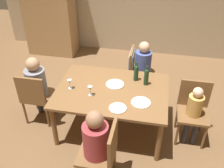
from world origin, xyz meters
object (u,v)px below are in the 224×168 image
object	(u,v)px
armoire_cabinet	(49,7)
chair_near	(103,151)
dinner_plate_host	(115,84)
person_man_guest	(94,143)
person_child_small	(194,110)
dinner_plate_guest_left	(141,102)
dinner_plate_guest_right	(118,108)
chair_far_right	(136,67)
dining_table	(112,94)
wine_glass_near_left	(70,82)
wine_bottle_tall_green	(136,72)
wine_glass_centre	(90,89)
wine_bottle_dark_red	(146,76)
chair_right_end	(193,107)
person_man_bearded	(144,66)
chair_left_end	(36,95)
person_woman_host	(38,84)

from	to	relation	value
armoire_cabinet	chair_near	world-z (taller)	armoire_cabinet
chair_near	dinner_plate_host	bearing A→B (deg)	3.49
person_man_guest	person_child_small	size ratio (longest dim) A/B	1.21
dinner_plate_guest_left	dinner_plate_guest_right	distance (m)	0.34
dinner_plate_guest_right	chair_far_right	bearing A→B (deg)	86.49
dining_table	wine_glass_near_left	xyz separation A→B (m)	(-0.61, -0.09, 0.18)
wine_bottle_tall_green	dinner_plate_host	size ratio (longest dim) A/B	1.13
person_man_guest	wine_glass_centre	xyz separation A→B (m)	(-0.25, 0.78, 0.19)
wine_bottle_dark_red	dinner_plate_guest_left	distance (m)	0.48
wine_glass_near_left	armoire_cabinet	bearing A→B (deg)	118.23
chair_right_end	wine_glass_centre	world-z (taller)	chair_right_end
armoire_cabinet	person_man_bearded	distance (m)	2.72
wine_glass_near_left	dinner_plate_host	world-z (taller)	wine_glass_near_left
armoire_cabinet	person_man_bearded	xyz separation A→B (m)	(2.30, -1.37, -0.46)
chair_far_right	dinner_plate_host	distance (m)	0.88
person_child_small	wine_glass_near_left	size ratio (longest dim) A/B	6.28
person_man_guest	wine_glass_near_left	bearing A→B (deg)	33.46
chair_left_end	person_man_guest	distance (m)	1.47
person_woman_host	person_man_bearded	bearing A→B (deg)	30.81
armoire_cabinet	chair_near	distance (m)	3.91
chair_left_end	wine_glass_centre	size ratio (longest dim) A/B	6.17
person_child_small	person_man_bearded	bearing A→B (deg)	-51.13
wine_glass_centre	dinner_plate_host	world-z (taller)	wine_glass_centre
chair_left_end	wine_bottle_tall_green	size ratio (longest dim) A/B	2.96
person_woman_host	wine_bottle_tall_green	size ratio (longest dim) A/B	3.66
chair_right_end	wine_bottle_dark_red	xyz separation A→B (m)	(-0.72, 0.15, 0.35)
person_man_bearded	wine_glass_near_left	distance (m)	1.47
chair_near	person_man_guest	bearing A→B (deg)	90.00
wine_glass_centre	dinner_plate_host	distance (m)	0.45
person_child_small	chair_far_right	bearing A→B (deg)	-46.28
chair_far_right	person_child_small	size ratio (longest dim) A/B	0.98
chair_near	wine_glass_near_left	xyz separation A→B (m)	(-0.70, 0.88, 0.31)
wine_bottle_dark_red	dinner_plate_host	size ratio (longest dim) A/B	1.14
dinner_plate_host	wine_glass_centre	bearing A→B (deg)	-132.49
person_woman_host	dining_table	bearing A→B (deg)	-1.24
person_woman_host	person_man_bearded	xyz separation A→B (m)	(1.58, 0.94, -0.02)
chair_far_right	chair_near	distance (m)	1.95
wine_glass_near_left	wine_bottle_tall_green	bearing A→B (deg)	24.00
armoire_cabinet	wine_glass_near_left	world-z (taller)	armoire_cabinet
chair_near	wine_glass_centre	bearing A→B (deg)	24.76
chair_right_end	dinner_plate_host	distance (m)	1.19
armoire_cabinet	dinner_plate_host	world-z (taller)	armoire_cabinet
person_woman_host	wine_bottle_dark_red	world-z (taller)	person_woman_host
chair_far_right	wine_bottle_tall_green	size ratio (longest dim) A/B	2.96
dining_table	wine_glass_centre	bearing A→B (deg)	-145.86
armoire_cabinet	dinner_plate_host	size ratio (longest dim) A/B	7.95
chair_right_end	chair_left_end	bearing A→B (deg)	4.18
chair_right_end	person_man_guest	distance (m)	1.62
chair_left_end	chair_far_right	bearing A→B (deg)	36.40
person_man_guest	dinner_plate_host	size ratio (longest dim) A/B	4.12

